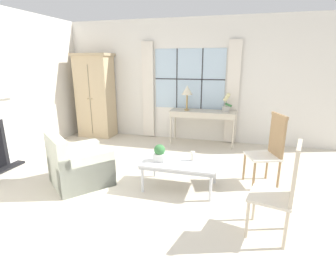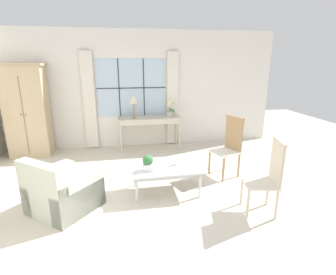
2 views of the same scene
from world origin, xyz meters
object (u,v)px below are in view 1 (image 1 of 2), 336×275
Objects in this scene: console_table at (203,114)px; accent_chair_wooden at (283,187)px; armchair_upholstered at (79,167)px; armoire at (96,96)px; potted_plant_small at (160,153)px; side_chair_wooden at (270,147)px; potted_orchid at (226,104)px; pillar_candle at (193,156)px; coffee_table at (180,164)px; table_lamp at (187,91)px.

console_table is 1.38× the size of accent_chair_wooden.
accent_chair_wooden is at bearing -11.26° from armchair_upholstered.
potted_plant_small is at bearing -44.64° from armoire.
side_chair_wooden is 4.40× the size of potted_plant_small.
console_table is 0.56m from potted_orchid.
pillar_candle is (1.72, 0.34, 0.22)m from armchair_upholstered.
armoire is at bearing 139.53° from coffee_table.
table_lamp reaches higher than coffee_table.
table_lamp is at bearing 65.20° from armchair_upholstered.
table_lamp is 2.96m from armchair_upholstered.
potted_orchid is 1.65× the size of potted_plant_small.
pillar_candle is (-1.11, 0.91, -0.09)m from accent_chair_wooden.
armoire is at bearing 179.10° from table_lamp.
armoire reaches higher than coffee_table.
armoire is at bearing 179.96° from console_table.
side_chair_wooden reaches higher than coffee_table.
accent_chair_wooden reaches higher than pillar_candle.
armchair_upholstered is at bearing -169.78° from coffee_table.
coffee_table is at bearing -102.10° from potted_orchid.
coffee_table is (1.55, 0.28, 0.11)m from armchair_upholstered.
side_chair_wooden is 1.19m from pillar_candle.
table_lamp is 3.58m from accent_chair_wooden.
side_chair_wooden is (3.98, -1.82, -0.41)m from armoire.
armchair_upholstered is at bearing -168.75° from pillar_candle.
pillar_candle is at bearing -85.55° from console_table.
armoire is 1.87× the size of coffee_table.
pillar_candle is at bearing 140.87° from accent_chair_wooden.
armoire is 3.69m from pillar_candle.
coffee_table is at bearing -160.09° from pillar_candle.
accent_chair_wooden is at bearing -38.26° from armoire.
potted_plant_small is (-0.29, -0.07, 0.17)m from coffee_table.
armchair_upholstered is (-1.18, -2.55, -0.94)m from table_lamp.
table_lamp is 0.52× the size of coffee_table.
coffee_table is (-0.50, -2.35, -0.56)m from potted_orchid.
potted_orchid is at bearing 5.58° from console_table.
console_table is at bearing -174.42° from potted_orchid.
armoire reaches higher than potted_orchid.
accent_chair_wooden is 1.55m from coffee_table.
armchair_upholstered reaches higher than console_table.
table_lamp is 0.50× the size of armchair_upholstered.
table_lamp is 2.50m from side_chair_wooden.
pillar_candle is (0.54, -2.21, -0.72)m from table_lamp.
armchair_upholstered is 1.77m from pillar_candle.
coffee_table is 4.30× the size of potted_plant_small.
console_table is 1.31× the size of armchair_upholstered.
potted_plant_small is at bearing -160.56° from side_chair_wooden.
side_chair_wooden reaches higher than console_table.
accent_chair_wooden is at bearing -33.16° from coffee_table.
armchair_upholstered is at bearing -65.87° from armoire.
table_lamp reaches higher than side_chair_wooden.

